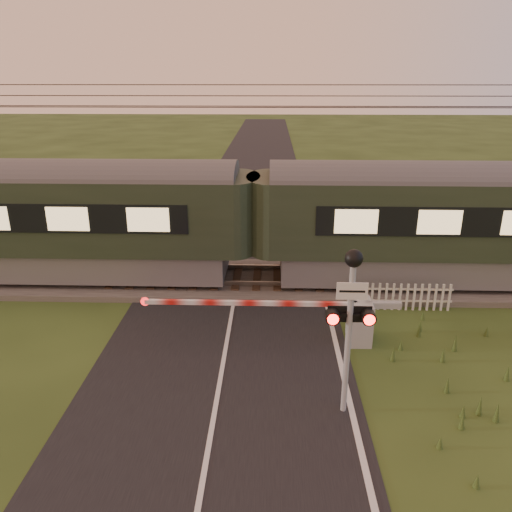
{
  "coord_description": "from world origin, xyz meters",
  "views": [
    {
      "loc": [
        1.1,
        -8.48,
        6.37
      ],
      "look_at": [
        0.72,
        3.2,
        2.11
      ],
      "focal_mm": 35.0,
      "sensor_mm": 36.0,
      "label": 1
    }
  ],
  "objects_px": {
    "crossing_signal": "(351,304)",
    "train": "(253,220)",
    "picket_fence": "(404,297)",
    "boom_gate": "(348,319)"
  },
  "relations": [
    {
      "from": "train",
      "to": "picket_fence",
      "type": "xyz_separation_m",
      "value": [
        4.36,
        -1.89,
        -1.68
      ]
    },
    {
      "from": "train",
      "to": "boom_gate",
      "type": "height_order",
      "value": "train"
    },
    {
      "from": "train",
      "to": "crossing_signal",
      "type": "distance_m",
      "value": 6.88
    },
    {
      "from": "picket_fence",
      "to": "crossing_signal",
      "type": "bearing_deg",
      "value": -116.33
    },
    {
      "from": "train",
      "to": "crossing_signal",
      "type": "relative_size",
      "value": 11.3
    },
    {
      "from": "train",
      "to": "boom_gate",
      "type": "bearing_deg",
      "value": -55.77
    },
    {
      "from": "train",
      "to": "picket_fence",
      "type": "relative_size",
      "value": 13.96
    },
    {
      "from": "crossing_signal",
      "to": "train",
      "type": "bearing_deg",
      "value": 107.4
    },
    {
      "from": "boom_gate",
      "to": "picket_fence",
      "type": "bearing_deg",
      "value": 44.58
    },
    {
      "from": "crossing_signal",
      "to": "picket_fence",
      "type": "height_order",
      "value": "crossing_signal"
    }
  ]
}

